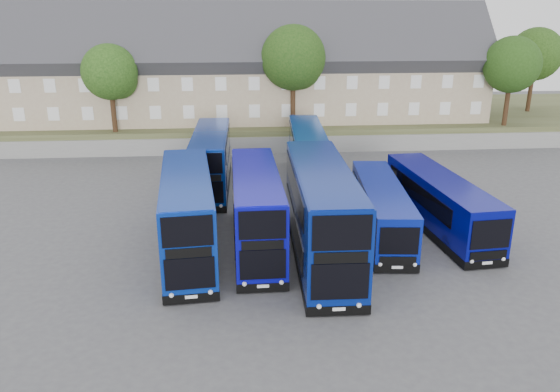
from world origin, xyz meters
The scene contains 15 objects.
ground centered at (0.00, 0.00, 0.00)m, with size 120.00×120.00×0.00m, color #4B4B50.
retaining_wall centered at (0.00, 24.00, 0.75)m, with size 70.00×0.40×1.50m, color slate.
earth_bank centered at (0.00, 34.00, 1.00)m, with size 80.00×20.00×2.00m, color #474B2A.
terrace_row centered at (-3.00, 30.00, 6.60)m, with size 48.00×10.40×11.20m.
dd_front_left centered at (-5.85, 2.93, 2.14)m, with size 3.49×11.15×4.36m.
dd_front_mid centered at (-2.23, 3.52, 2.08)m, with size 2.58×10.69×4.23m.
dd_front_right centered at (1.06, 1.98, 2.37)m, with size 3.02×12.17×4.82m.
dd_rear_left centered at (-5.04, 13.97, 2.05)m, with size 2.63×10.58×4.18m.
dd_rear_right centered at (2.07, 15.62, 1.98)m, with size 2.89×10.29×4.04m.
coach_east_a centered at (5.01, 4.89, 1.42)m, with size 3.23×10.81×2.91m.
coach_east_b centered at (8.64, 5.41, 1.53)m, with size 3.39×11.60×3.13m.
tree_west centered at (-13.85, 25.10, 7.05)m, with size 4.80×4.80×7.65m.
tree_mid centered at (2.15, 25.60, 8.07)m, with size 5.76×5.76×9.18m.
tree_east centered at (22.15, 25.10, 7.39)m, with size 5.12×5.12×8.16m.
tree_far centered at (28.15, 32.10, 7.73)m, with size 5.44×5.44×8.67m.
Camera 1 is at (-3.16, -24.00, 12.42)m, focal length 35.00 mm.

